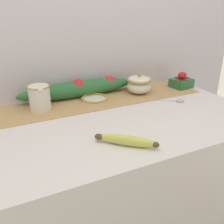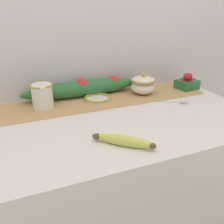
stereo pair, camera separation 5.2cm
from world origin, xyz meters
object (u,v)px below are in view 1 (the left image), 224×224
Objects in this scene: spoon at (178,101)px; cream_pitcher at (39,97)px; sugar_bowl at (139,84)px; small_dish at (95,99)px; banana at (126,141)px; gift_box at (181,82)px.

cream_pitcher is at bearing -164.50° from spoon.
spoon is at bearing -58.99° from sugar_bowl.
small_dish is 0.44m from banana.
small_dish is 0.88× the size of spoon.
sugar_bowl is at bearing 54.19° from banana.
sugar_bowl is at bearing -0.17° from cream_pitcher.
small_dish is at bearing -178.50° from sugar_bowl.
gift_box reaches higher than banana.
small_dish is (-0.26, -0.01, -0.04)m from sugar_bowl.
cream_pitcher is at bearing 178.67° from gift_box.
cream_pitcher is at bearing 179.83° from sugar_bowl.
banana is 1.24× the size of spoon.
banana is (0.21, -0.45, -0.05)m from cream_pitcher.
sugar_bowl is 0.86× the size of spoon.
small_dish reaches higher than spoon.
cream_pitcher is 0.79× the size of spoon.
banana is at bearing -144.42° from gift_box.
cream_pitcher is at bearing 114.72° from banana.
sugar_bowl reaches higher than small_dish.
cream_pitcher is 0.92× the size of sugar_bowl.
cream_pitcher is 0.27m from small_dish.
banana is at bearing -65.28° from cream_pitcher.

